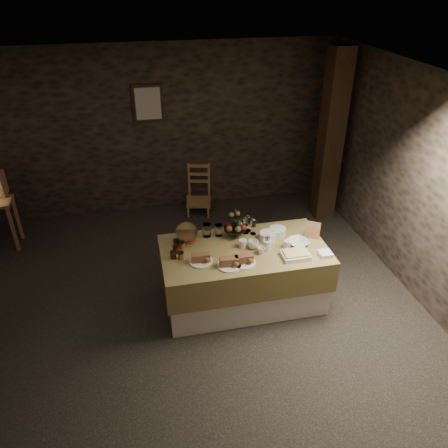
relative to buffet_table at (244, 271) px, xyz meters
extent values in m
cube|color=black|center=(-0.68, 0.11, -0.43)|extent=(5.50, 5.00, 0.01)
cube|color=black|center=(-0.68, 2.61, 0.87)|extent=(5.50, 0.02, 2.60)
cube|color=black|center=(-0.68, -2.39, 0.87)|extent=(5.50, 0.02, 2.60)
cube|color=black|center=(2.07, 0.11, 0.87)|extent=(0.02, 5.00, 2.60)
cube|color=#B8B09B|center=(-0.68, 0.11, 2.17)|extent=(5.50, 5.00, 0.01)
cube|color=silver|center=(0.00, 0.00, -0.08)|extent=(1.81, 0.93, 0.71)
cube|color=olive|center=(0.00, 0.00, 0.13)|extent=(1.88, 1.00, 0.38)
cube|color=#8A5F3C|center=(-2.87, 1.71, -0.08)|extent=(0.04, 0.04, 0.69)
cube|color=#8A5F3C|center=(-2.87, 2.04, -0.08)|extent=(0.04, 0.04, 0.69)
cube|color=#8A5F3C|center=(-0.17, 2.25, -0.23)|extent=(0.45, 0.44, 0.04)
cube|color=#8A5F3C|center=(-0.17, 2.40, 0.19)|extent=(0.35, 0.11, 0.36)
cube|color=black|center=(1.77, 1.78, 0.87)|extent=(0.30, 0.30, 2.60)
cube|color=black|center=(-0.83, 2.58, 1.32)|extent=(0.45, 0.03, 0.55)
cube|color=beige|center=(-0.83, 2.55, 1.32)|extent=(0.37, 0.01, 0.47)
cylinder|color=white|center=(0.31, 0.12, 0.37)|extent=(0.19, 0.19, 0.10)
cylinder|color=white|center=(0.46, 0.21, 0.36)|extent=(0.20, 0.20, 0.08)
cylinder|color=white|center=(0.25, -0.07, 0.38)|extent=(0.10, 0.10, 0.12)
imported|color=white|center=(0.10, -0.01, 0.37)|extent=(0.14, 0.14, 0.10)
imported|color=white|center=(0.16, -0.13, 0.36)|extent=(0.11, 0.11, 0.08)
cylinder|color=white|center=(-0.01, 0.03, 0.36)|extent=(0.09, 0.09, 0.09)
cylinder|color=white|center=(0.48, -0.08, 0.36)|extent=(0.08, 0.08, 0.09)
imported|color=white|center=(0.62, -0.06, 0.35)|extent=(0.31, 0.31, 0.06)
cylinder|color=#8A5F3C|center=(-0.61, 0.29, 0.32)|extent=(0.26, 0.26, 0.01)
cylinder|color=brown|center=(-0.61, 0.29, 0.36)|extent=(0.22, 0.22, 0.07)
sphere|color=white|center=(-0.61, 0.29, 0.44)|extent=(0.26, 0.26, 0.26)
cylinder|color=black|center=(-0.04, 0.28, 0.50)|extent=(0.03, 0.03, 0.37)
cylinder|color=black|center=(-0.04, 0.28, 0.42)|extent=(0.26, 0.26, 0.01)
cylinder|color=black|center=(-0.04, 0.28, 0.58)|extent=(0.19, 0.19, 0.01)
sphere|color=#517029|center=(0.02, 0.31, 0.45)|extent=(0.08, 0.08, 0.08)
sphere|color=maroon|center=(-0.10, 0.33, 0.45)|extent=(0.08, 0.08, 0.08)
sphere|color=#517029|center=(-0.02, 0.22, 0.45)|extent=(0.08, 0.08, 0.08)
sphere|color=brown|center=(-0.12, 0.25, 0.45)|extent=(0.08, 0.08, 0.08)
sphere|color=maroon|center=(0.04, 0.24, 0.45)|extent=(0.08, 0.08, 0.08)
cylinder|color=white|center=(-0.52, -0.15, 0.32)|extent=(0.26, 0.26, 0.01)
cube|color=brown|center=(-0.52, -0.15, 0.38)|extent=(0.20, 0.10, 0.09)
cylinder|color=white|center=(-0.24, -0.29, 0.32)|extent=(0.26, 0.26, 0.01)
cube|color=brown|center=(-0.24, -0.29, 0.38)|extent=(0.21, 0.10, 0.09)
cylinder|color=white|center=(-0.08, -0.27, 0.32)|extent=(0.26, 0.26, 0.01)
cube|color=brown|center=(-0.08, -0.27, 0.38)|extent=(0.20, 0.09, 0.09)
cylinder|color=#610B02|center=(-0.77, 0.08, 0.35)|extent=(0.06, 0.06, 0.07)
cylinder|color=#A25623|center=(-0.73, -0.05, 0.35)|extent=(0.06, 0.06, 0.07)
cylinder|color=#610B02|center=(-0.81, -0.02, 0.35)|extent=(0.06, 0.06, 0.07)
cylinder|color=#A25623|center=(-0.69, 0.15, 0.35)|extent=(0.06, 0.06, 0.07)
cylinder|color=#610B02|center=(-0.75, 0.21, 0.35)|extent=(0.06, 0.06, 0.07)
cube|color=white|center=(0.51, -0.28, 0.34)|extent=(0.30, 0.22, 0.05)
cube|color=#F7CB76|center=(0.51, -0.28, 0.38)|extent=(0.26, 0.18, 0.02)
cube|color=white|center=(0.84, -0.32, 0.34)|extent=(0.14, 0.14, 0.04)
cube|color=#8A5F3C|center=(0.84, 0.06, 0.41)|extent=(0.18, 0.15, 0.22)
cylinder|color=white|center=(-0.37, 0.36, 0.40)|extent=(0.10, 0.10, 0.16)
cylinder|color=white|center=(-0.23, 0.34, 0.39)|extent=(0.09, 0.09, 0.14)
camera|label=1|loc=(-1.09, -3.96, 3.09)|focal=35.00mm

